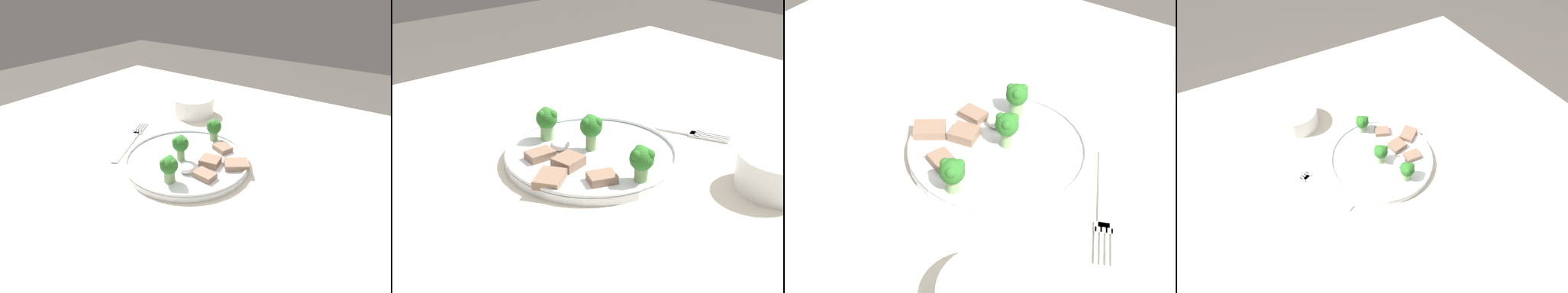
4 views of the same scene
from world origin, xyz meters
TOP-DOWN VIEW (x-y plane):
  - ground_plane at (0.00, 0.00)m, footprint 8.00×8.00m
  - table at (0.00, 0.00)m, footprint 1.26×1.04m
  - dinner_plate at (0.03, -0.01)m, footprint 0.26×0.26m
  - fork at (-0.14, -0.01)m, footprint 0.10×0.19m
  - cream_bowl at (-0.11, 0.22)m, footprint 0.12×0.12m
  - broccoli_floret_near_rim_left at (0.05, -0.09)m, footprint 0.03×0.03m
  - broccoli_floret_center_left at (0.02, -0.02)m, footprint 0.03×0.03m
  - broccoli_floret_back_left at (0.03, 0.10)m, footprint 0.04×0.03m
  - meat_slice_front_slice at (0.08, -0.00)m, footprint 0.04×0.04m
  - meat_slice_middle_slice at (0.07, 0.06)m, footprint 0.05×0.04m
  - meat_slice_rear_slice at (0.10, -0.05)m, footprint 0.04×0.03m
  - meat_slice_edge_slice at (0.13, 0.02)m, footprint 0.06×0.06m
  - sauce_dollop at (0.06, -0.05)m, footprint 0.03×0.03m

SIDE VIEW (x-z plane):
  - ground_plane at x=0.00m, z-range 0.00..0.00m
  - table at x=0.00m, z-range 0.28..1.02m
  - fork at x=-0.14m, z-range 0.74..0.74m
  - dinner_plate at x=0.03m, z-range 0.74..0.76m
  - meat_slice_middle_slice at x=0.07m, z-range 0.75..0.76m
  - meat_slice_rear_slice at x=0.10m, z-range 0.75..0.76m
  - meat_slice_edge_slice at x=0.13m, z-range 0.75..0.76m
  - meat_slice_front_slice at x=0.08m, z-range 0.75..0.76m
  - sauce_dollop at x=0.06m, z-range 0.75..0.77m
  - cream_bowl at x=-0.11m, z-range 0.74..0.79m
  - broccoli_floret_back_left at x=0.03m, z-range 0.76..0.81m
  - broccoli_floret_near_rim_left at x=0.05m, z-range 0.76..0.81m
  - broccoli_floret_center_left at x=0.02m, z-range 0.76..0.81m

